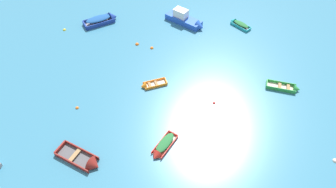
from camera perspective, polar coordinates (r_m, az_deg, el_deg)
name	(u,v)px	position (r m, az deg, el deg)	size (l,w,h in m)	color
rowboat_orange_distant_center	(149,85)	(33.06, -3.65, 1.63)	(3.00, 2.04, 0.88)	beige
rowboat_deep_blue_foreground_center	(104,19)	(43.05, -11.86, 13.57)	(4.65, 3.89, 1.54)	gray
rowboat_red_back_row_right	(162,148)	(27.95, -1.19, -10.09)	(2.42, 3.41, 1.00)	beige
rowboat_turquoise_outer_left	(238,23)	(42.61, 12.95, 12.73)	(2.92, 2.72, 0.93)	#4C4C51
rowboat_green_back_row_left	(289,88)	(35.14, 21.71, 1.04)	(3.64, 1.60, 1.01)	beige
rowboat_maroon_far_right	(87,162)	(28.18, -14.83, -12.20)	(4.58, 2.99, 1.42)	#4C4C51
motor_launch_blue_near_right	(186,20)	(41.82, 3.39, 13.71)	(5.63, 4.21, 2.06)	blue
mooring_buoy_trailing	(152,48)	(37.92, -3.05, 8.54)	(0.41, 0.41, 0.41)	orange
mooring_buoy_between_boats_right	(335,161)	(31.28, 28.74, -10.89)	(0.42, 0.42, 0.42)	silver
mooring_buoy_near_foreground	(137,44)	(38.65, -5.80, 9.21)	(0.45, 0.45, 0.45)	orange
mooring_buoy_between_boats_left	(77,108)	(32.40, -16.63, -2.54)	(0.35, 0.35, 0.35)	orange
mooring_buoy_central	(214,103)	(31.82, 8.62, -1.72)	(0.33, 0.33, 0.33)	red
mooring_buoy_midfield	(65,30)	(43.05, -18.79, 11.26)	(0.41, 0.41, 0.41)	yellow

